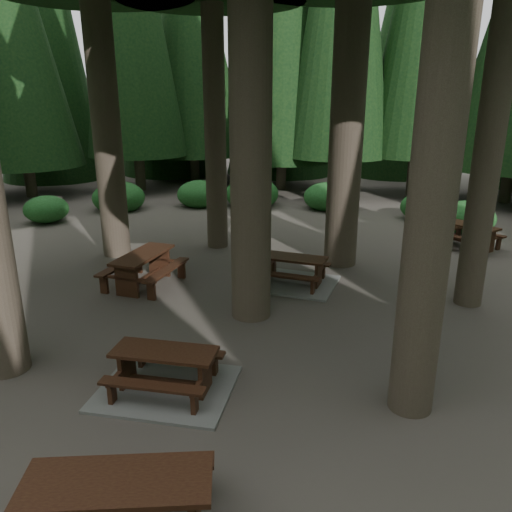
% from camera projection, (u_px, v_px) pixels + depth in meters
% --- Properties ---
extents(ground, '(80.00, 80.00, 0.00)m').
position_uv_depth(ground, '(214.00, 315.00, 10.91)').
color(ground, '#4C453D').
rests_on(ground, ground).
extents(picnic_table_a, '(2.19, 1.84, 0.72)m').
position_uv_depth(picnic_table_a, '(166.00, 377.00, 8.07)').
color(picnic_table_a, gray).
rests_on(picnic_table_a, ground).
extents(picnic_table_b, '(1.72, 2.07, 0.84)m').
position_uv_depth(picnic_table_b, '(143.00, 264.00, 12.42)').
color(picnic_table_b, '#351610').
rests_on(picnic_table_b, ground).
extents(picnic_table_c, '(2.34, 2.01, 0.73)m').
position_uv_depth(picnic_table_c, '(292.00, 275.00, 12.61)').
color(picnic_table_c, gray).
rests_on(picnic_table_c, ground).
extents(picnic_table_d, '(2.22, 2.18, 0.75)m').
position_uv_depth(picnic_table_d, '(469.00, 232.00, 15.54)').
color(picnic_table_d, '#351610').
rests_on(picnic_table_d, ground).
extents(picnic_table_e, '(2.32, 2.07, 0.85)m').
position_uv_depth(picnic_table_e, '(119.00, 502.00, 5.18)').
color(picnic_table_e, '#351610').
rests_on(picnic_table_e, ground).
extents(shrub_ring, '(23.86, 24.64, 1.49)m').
position_uv_depth(shrub_ring, '(253.00, 288.00, 11.33)').
color(shrub_ring, '#215C1F').
rests_on(shrub_ring, ground).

